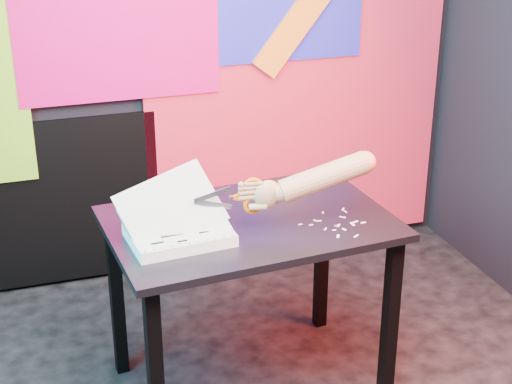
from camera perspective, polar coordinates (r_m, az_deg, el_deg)
name	(u,v)px	position (r m, az deg, el deg)	size (l,w,h in m)	color
room	(275,95)	(2.39, 1.37, 7.09)	(3.01, 3.01, 2.71)	black
backdrop	(186,92)	(3.87, -5.14, 7.25)	(2.88, 0.05, 2.08)	red
work_table	(249,245)	(3.01, -0.48, -3.87)	(1.10, 0.78, 0.75)	black
printout_stack	(179,233)	(2.81, -5.63, -3.01)	(0.41, 0.29, 0.27)	white
scissors	(248,196)	(2.82, -0.58, -0.31)	(0.25, 0.03, 0.14)	silver
hand_forearm	(314,180)	(2.86, 4.24, 0.89)	(0.50, 0.12, 0.19)	#966A46
paper_clippings	(339,224)	(2.95, 6.08, -2.29)	(0.25, 0.25, 0.00)	white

